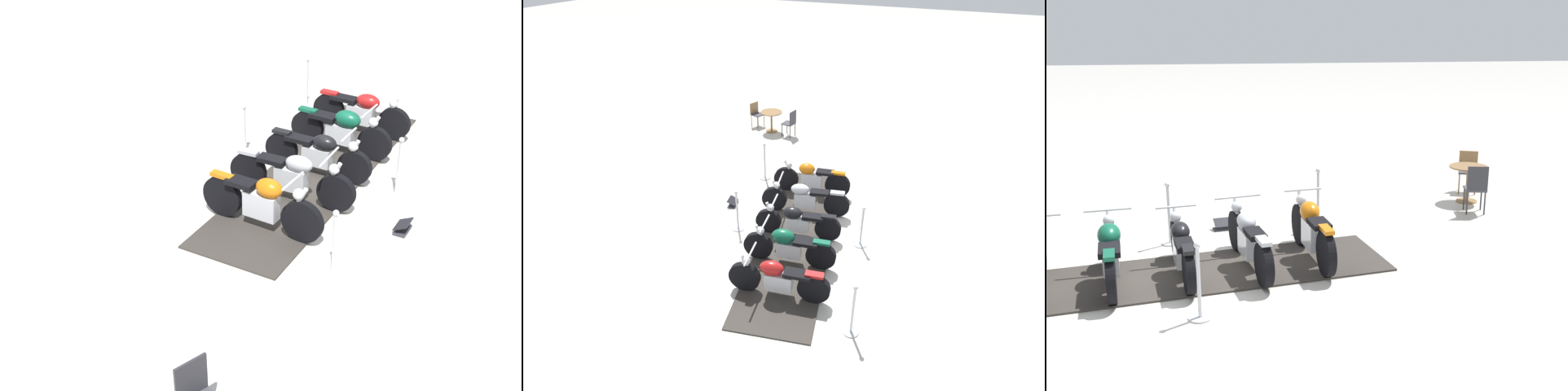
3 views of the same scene
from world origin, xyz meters
TOP-DOWN VIEW (x-y plane):
  - ground_plane at (0.00, 0.00)m, footprint 80.00×80.00m
  - display_platform at (0.00, 0.00)m, footprint 6.53×2.95m
  - motorcycle_copper at (-2.01, -0.45)m, footprint 0.64×2.15m
  - motorcycle_chrome at (-1.00, -0.24)m, footprint 0.85×2.26m
  - motorcycle_black at (0.00, -0.02)m, footprint 0.68×2.06m
  - motorcycle_forest at (1.01, 0.19)m, footprint 0.69×2.07m
  - motorcycle_maroon at (2.02, 0.40)m, footprint 0.73×2.08m
  - stanchion_right_front at (-2.32, -2.03)m, footprint 0.35×0.35m
  - stanchion_right_mid at (0.31, -1.48)m, footprint 0.32×0.32m
  - stanchion_left_rear at (2.32, 2.03)m, footprint 0.30×0.30m
  - stanchion_left_mid at (-0.31, 1.48)m, footprint 0.32×0.32m
  - info_placard at (-0.60, -2.16)m, footprint 0.43×0.29m
  - cafe_table at (-5.64, -3.41)m, footprint 0.79×0.79m
  - cafe_chair_near_table at (-5.51, -2.59)m, footprint 0.46×0.46m
  - cafe_chair_across_table at (-5.91, -4.18)m, footprint 0.51×0.51m

SIDE VIEW (x-z plane):
  - ground_plane at x=0.00m, z-range 0.00..0.00m
  - display_platform at x=0.00m, z-range 0.00..0.03m
  - info_placard at x=-0.60m, z-range -0.04..0.16m
  - stanchion_left_mid at x=-0.31m, z-range -0.19..0.88m
  - stanchion_right_front at x=-2.32m, z-range -0.22..0.91m
  - stanchion_right_mid at x=0.31m, z-range -0.18..0.91m
  - stanchion_left_rear at x=2.32m, z-range -0.17..0.98m
  - motorcycle_black at x=0.00m, z-range -0.01..0.91m
  - motorcycle_chrome at x=-1.00m, z-range -0.01..0.95m
  - motorcycle_maroon at x=2.02m, z-range -0.01..0.95m
  - motorcycle_forest at x=1.01m, z-range 0.01..0.98m
  - motorcycle_copper at x=-2.01m, z-range -0.01..1.01m
  - cafe_chair_across_table at x=-5.91m, z-range 0.07..0.96m
  - cafe_chair_near_table at x=-5.51m, z-range 0.07..1.04m
  - cafe_table at x=-5.64m, z-range 0.19..0.96m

